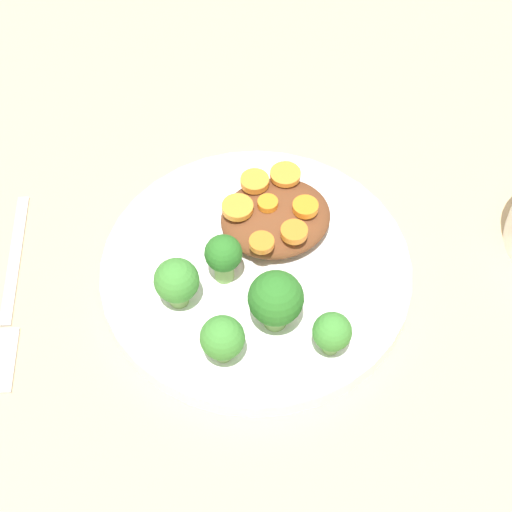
% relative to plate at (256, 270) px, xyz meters
% --- Properties ---
extents(ground_plane, '(4.00, 4.00, 0.00)m').
position_rel_plate_xyz_m(ground_plane, '(0.00, 0.00, -0.01)').
color(ground_plane, tan).
extents(plate, '(0.27, 0.27, 0.02)m').
position_rel_plate_xyz_m(plate, '(0.00, 0.00, 0.00)').
color(plate, white).
rests_on(plate, ground_plane).
extents(stew_mound, '(0.10, 0.09, 0.03)m').
position_rel_plate_xyz_m(stew_mound, '(0.03, 0.03, 0.02)').
color(stew_mound, brown).
rests_on(stew_mound, plate).
extents(broccoli_floret_0, '(0.05, 0.05, 0.06)m').
position_rel_plate_xyz_m(broccoli_floret_0, '(-0.01, -0.06, 0.04)').
color(broccoli_floret_0, '#759E51').
rests_on(broccoli_floret_0, plate).
extents(broccoli_floret_1, '(0.04, 0.04, 0.05)m').
position_rel_plate_xyz_m(broccoli_floret_1, '(-0.07, -0.01, 0.03)').
color(broccoli_floret_1, '#759E51').
rests_on(broccoli_floret_1, plate).
extents(broccoli_floret_2, '(0.04, 0.04, 0.05)m').
position_rel_plate_xyz_m(broccoli_floret_2, '(-0.06, -0.07, 0.03)').
color(broccoli_floret_2, '#7FA85B').
rests_on(broccoli_floret_2, plate).
extents(broccoli_floret_3, '(0.03, 0.03, 0.04)m').
position_rel_plate_xyz_m(broccoli_floret_3, '(0.03, -0.10, 0.03)').
color(broccoli_floret_3, '#759E51').
rests_on(broccoli_floret_3, plate).
extents(broccoli_floret_4, '(0.03, 0.03, 0.05)m').
position_rel_plate_xyz_m(broccoli_floret_4, '(-0.03, 0.00, 0.04)').
color(broccoli_floret_4, '#759E51').
rests_on(broccoli_floret_4, plate).
extents(carrot_slice_0, '(0.03, 0.03, 0.01)m').
position_rel_plate_xyz_m(carrot_slice_0, '(-0.00, 0.04, 0.04)').
color(carrot_slice_0, orange).
rests_on(carrot_slice_0, stew_mound).
extents(carrot_slice_1, '(0.02, 0.02, 0.01)m').
position_rel_plate_xyz_m(carrot_slice_1, '(0.06, 0.02, 0.04)').
color(carrot_slice_1, orange).
rests_on(carrot_slice_1, stew_mound).
extents(carrot_slice_2, '(0.02, 0.02, 0.01)m').
position_rel_plate_xyz_m(carrot_slice_2, '(0.04, 0.00, 0.04)').
color(carrot_slice_2, orange).
rests_on(carrot_slice_2, stew_mound).
extents(carrot_slice_3, '(0.02, 0.02, 0.01)m').
position_rel_plate_xyz_m(carrot_slice_3, '(0.01, 0.00, 0.04)').
color(carrot_slice_3, orange).
rests_on(carrot_slice_3, stew_mound).
extents(carrot_slice_4, '(0.03, 0.03, 0.01)m').
position_rel_plate_xyz_m(carrot_slice_4, '(0.03, 0.07, 0.04)').
color(carrot_slice_4, orange).
rests_on(carrot_slice_4, stew_mound).
extents(carrot_slice_5, '(0.03, 0.03, 0.01)m').
position_rel_plate_xyz_m(carrot_slice_5, '(0.05, 0.06, 0.04)').
color(carrot_slice_5, orange).
rests_on(carrot_slice_5, stew_mound).
extents(carrot_slice_6, '(0.02, 0.02, 0.01)m').
position_rel_plate_xyz_m(carrot_slice_6, '(0.03, 0.04, 0.04)').
color(carrot_slice_6, orange).
rests_on(carrot_slice_6, stew_mound).
extents(fork, '(0.08, 0.20, 0.01)m').
position_rel_plate_xyz_m(fork, '(-0.21, 0.05, -0.01)').
color(fork, '#BCBCBC').
rests_on(fork, ground_plane).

